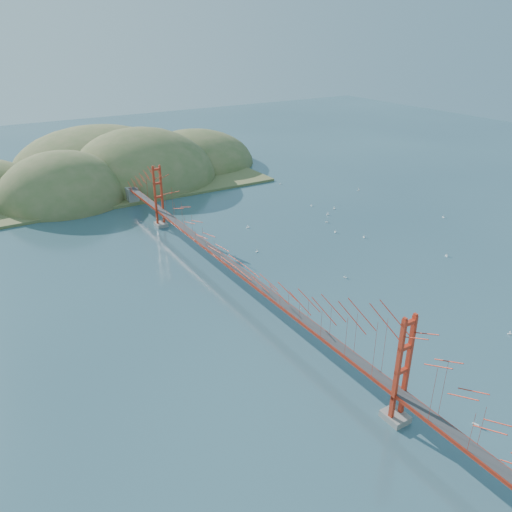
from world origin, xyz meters
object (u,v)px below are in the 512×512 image
sailboat_2 (510,333)px  sailboat_0 (345,277)px  bridge (239,246)px  sailboat_1 (327,222)px

sailboat_2 → sailboat_0: (-7.26, 22.29, 0.00)m
bridge → sailboat_2: bridge is taller
sailboat_0 → bridge: bearing=162.9°
bridge → sailboat_1: bridge is taller
bridge → sailboat_0: bridge is taller
bridge → sailboat_0: size_ratio=156.48×
sailboat_2 → bridge: bearing=130.2°
bridge → sailboat_1: (28.00, 14.89, -6.86)m
sailboat_0 → sailboat_1: (12.40, 19.70, 0.01)m
sailboat_2 → sailboat_0: sailboat_0 is taller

